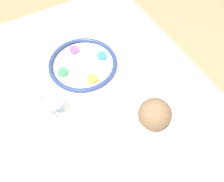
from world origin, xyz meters
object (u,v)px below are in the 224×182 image
(coconut, at_px, (155,114))
(napkin_roll, at_px, (47,113))
(seder_plate, at_px, (83,64))
(wine_glass, at_px, (51,98))
(fruit_stand, at_px, (150,124))
(bread_plate, at_px, (64,135))
(orange_fruit, at_px, (151,113))

(coconut, xyz_separation_m, napkin_roll, (-0.25, -0.30, -0.14))
(seder_plate, height_order, coconut, coconut)
(wine_glass, height_order, fruit_stand, wine_glass)
(wine_glass, height_order, napkin_roll, wine_glass)
(wine_glass, bearing_deg, bread_plate, -7.94)
(coconut, bearing_deg, wine_glass, -133.70)
(bread_plate, bearing_deg, wine_glass, 172.06)
(seder_plate, bearing_deg, wine_glass, -50.29)
(fruit_stand, height_order, bread_plate, fruit_stand)
(fruit_stand, bearing_deg, coconut, 34.07)
(seder_plate, distance_m, napkin_roll, 0.28)
(wine_glass, distance_m, fruit_stand, 0.36)
(seder_plate, bearing_deg, fruit_stand, 10.50)
(coconut, bearing_deg, orange_fruit, -168.08)
(seder_plate, distance_m, bread_plate, 0.34)
(seder_plate, relative_size, fruit_stand, 1.41)
(seder_plate, height_order, fruit_stand, fruit_stand)
(seder_plate, bearing_deg, orange_fruit, 10.74)
(orange_fruit, xyz_separation_m, napkin_roll, (-0.24, -0.30, -0.12))
(fruit_stand, xyz_separation_m, bread_plate, (-0.14, -0.28, -0.07))
(wine_glass, height_order, coconut, coconut)
(fruit_stand, height_order, orange_fruit, orange_fruit)
(fruit_stand, bearing_deg, bread_plate, -116.23)
(orange_fruit, bearing_deg, seder_plate, -169.26)
(fruit_stand, height_order, napkin_roll, fruit_stand)
(fruit_stand, relative_size, bread_plate, 1.11)
(wine_glass, distance_m, coconut, 0.37)
(wine_glass, xyz_separation_m, bread_plate, (0.11, -0.02, -0.09))
(wine_glass, distance_m, napkin_roll, 0.09)
(coconut, distance_m, bread_plate, 0.35)
(napkin_roll, bearing_deg, orange_fruit, 51.85)
(bread_plate, bearing_deg, seder_plate, 142.84)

